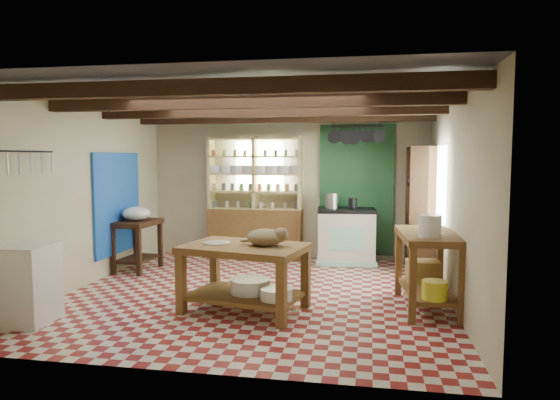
% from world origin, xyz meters
% --- Properties ---
extents(floor, '(5.00, 5.00, 0.02)m').
position_xyz_m(floor, '(0.00, 0.00, -0.01)').
color(floor, maroon).
rests_on(floor, ground).
extents(ceiling, '(5.00, 5.00, 0.02)m').
position_xyz_m(ceiling, '(0.00, 0.00, 2.60)').
color(ceiling, '#4F5055').
rests_on(ceiling, wall_back).
extents(wall_back, '(5.00, 0.04, 2.60)m').
position_xyz_m(wall_back, '(0.00, 2.50, 1.30)').
color(wall_back, beige).
rests_on(wall_back, floor).
extents(wall_front, '(5.00, 0.04, 2.60)m').
position_xyz_m(wall_front, '(0.00, -2.50, 1.30)').
color(wall_front, beige).
rests_on(wall_front, floor).
extents(wall_left, '(0.04, 5.00, 2.60)m').
position_xyz_m(wall_left, '(-2.50, 0.00, 1.30)').
color(wall_left, beige).
rests_on(wall_left, floor).
extents(wall_right, '(0.04, 5.00, 2.60)m').
position_xyz_m(wall_right, '(2.50, 0.00, 1.30)').
color(wall_right, beige).
rests_on(wall_right, floor).
extents(ceiling_beams, '(5.00, 3.80, 0.15)m').
position_xyz_m(ceiling_beams, '(0.00, 0.00, 2.48)').
color(ceiling_beams, '#351F12').
rests_on(ceiling_beams, ceiling).
extents(blue_wall_patch, '(0.04, 1.40, 1.60)m').
position_xyz_m(blue_wall_patch, '(-2.47, 0.90, 1.10)').
color(blue_wall_patch, blue).
rests_on(blue_wall_patch, wall_left).
extents(green_wall_patch, '(1.30, 0.04, 2.30)m').
position_xyz_m(green_wall_patch, '(1.25, 2.47, 1.25)').
color(green_wall_patch, '#20502C').
rests_on(green_wall_patch, wall_back).
extents(window_back, '(0.90, 0.02, 0.80)m').
position_xyz_m(window_back, '(-0.50, 2.48, 1.70)').
color(window_back, silver).
rests_on(window_back, wall_back).
extents(window_right, '(0.02, 1.30, 1.20)m').
position_xyz_m(window_right, '(2.48, 1.00, 1.40)').
color(window_right, silver).
rests_on(window_right, wall_right).
extents(utensil_rail, '(0.06, 0.90, 0.28)m').
position_xyz_m(utensil_rail, '(-2.44, -1.20, 1.78)').
color(utensil_rail, black).
rests_on(utensil_rail, wall_left).
extents(pot_rack, '(0.86, 0.12, 0.36)m').
position_xyz_m(pot_rack, '(1.25, 2.05, 2.18)').
color(pot_rack, black).
rests_on(pot_rack, ceiling).
extents(shelving_unit, '(1.70, 0.34, 2.20)m').
position_xyz_m(shelving_unit, '(-0.55, 2.31, 1.10)').
color(shelving_unit, '#D1BA78').
rests_on(shelving_unit, floor).
extents(tall_rack, '(0.40, 0.86, 2.00)m').
position_xyz_m(tall_rack, '(2.28, 1.80, 1.00)').
color(tall_rack, '#351F12').
rests_on(tall_rack, floor).
extents(work_table, '(1.56, 1.20, 0.80)m').
position_xyz_m(work_table, '(0.03, -0.74, 0.40)').
color(work_table, brown).
rests_on(work_table, floor).
extents(stove, '(1.02, 0.73, 0.95)m').
position_xyz_m(stove, '(1.09, 2.15, 0.48)').
color(stove, beige).
rests_on(stove, floor).
extents(prep_table, '(0.60, 0.84, 0.82)m').
position_xyz_m(prep_table, '(-2.20, 1.00, 0.41)').
color(prep_table, '#351F12').
rests_on(prep_table, floor).
extents(white_cabinet, '(0.52, 0.61, 0.87)m').
position_xyz_m(white_cabinet, '(-2.22, -1.58, 0.44)').
color(white_cabinet, silver).
rests_on(white_cabinet, floor).
extents(right_counter, '(0.74, 1.34, 0.93)m').
position_xyz_m(right_counter, '(2.18, -0.28, 0.47)').
color(right_counter, brown).
rests_on(right_counter, floor).
extents(cat, '(0.45, 0.35, 0.20)m').
position_xyz_m(cat, '(0.28, -0.75, 0.90)').
color(cat, '#958056').
rests_on(cat, work_table).
extents(steel_tray, '(0.38, 0.38, 0.02)m').
position_xyz_m(steel_tray, '(-0.32, -0.72, 0.80)').
color(steel_tray, '#B3B4BC').
rests_on(steel_tray, work_table).
extents(basin_large, '(0.57, 0.57, 0.17)m').
position_xyz_m(basin_large, '(0.09, -0.70, 0.29)').
color(basin_large, silver).
rests_on(basin_large, work_table).
extents(basin_small, '(0.44, 0.44, 0.13)m').
position_xyz_m(basin_small, '(0.45, -0.93, 0.28)').
color(basin_small, silver).
rests_on(basin_small, work_table).
extents(kettle_left, '(0.24, 0.24, 0.26)m').
position_xyz_m(kettle_left, '(0.84, 2.13, 1.08)').
color(kettle_left, '#B3B4BC').
rests_on(kettle_left, stove).
extents(kettle_right, '(0.16, 0.16, 0.18)m').
position_xyz_m(kettle_right, '(1.19, 2.16, 1.04)').
color(kettle_right, black).
rests_on(kettle_right, stove).
extents(enamel_bowl, '(0.47, 0.47, 0.22)m').
position_xyz_m(enamel_bowl, '(-2.20, 1.00, 0.93)').
color(enamel_bowl, silver).
rests_on(enamel_bowl, prep_table).
extents(white_bucket, '(0.27, 0.27, 0.25)m').
position_xyz_m(white_bucket, '(2.15, -0.64, 1.06)').
color(white_bucket, silver).
rests_on(white_bucket, right_counter).
extents(wicker_basket, '(0.42, 0.35, 0.28)m').
position_xyz_m(wicker_basket, '(2.16, 0.02, 0.39)').
color(wicker_basket, '#A88544').
rests_on(wicker_basket, right_counter).
extents(yellow_tub, '(0.30, 0.30, 0.21)m').
position_xyz_m(yellow_tub, '(2.21, -0.73, 0.35)').
color(yellow_tub, yellow).
rests_on(yellow_tub, right_counter).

